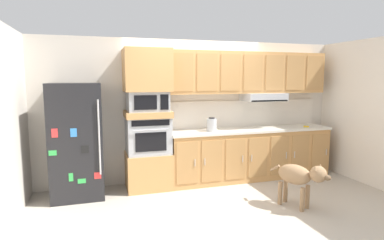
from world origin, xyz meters
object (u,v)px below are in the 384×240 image
(microwave, at_px, (147,101))
(dog, at_px, (299,176))
(screwdriver, at_px, (306,126))
(built_in_oven, at_px, (148,135))
(electric_kettle, at_px, (212,125))
(refrigerator, at_px, (77,141))

(microwave, relative_size, dog, 0.77)
(screwdriver, height_order, dog, screwdriver)
(microwave, height_order, screwdriver, microwave)
(built_in_oven, bearing_deg, screwdriver, -2.63)
(microwave, bearing_deg, built_in_oven, 179.23)
(electric_kettle, bearing_deg, built_in_oven, 177.54)
(built_in_oven, relative_size, electric_kettle, 2.92)
(refrigerator, xyz_separation_m, microwave, (1.11, 0.07, 0.58))
(refrigerator, bearing_deg, dog, -24.83)
(screwdriver, bearing_deg, built_in_oven, 177.37)
(dog, bearing_deg, screwdriver, 113.70)
(built_in_oven, height_order, dog, built_in_oven)
(refrigerator, relative_size, built_in_oven, 2.51)
(refrigerator, relative_size, microwave, 2.73)
(microwave, distance_m, electric_kettle, 1.18)
(screwdriver, xyz_separation_m, dog, (-1.07, -1.32, -0.47))
(microwave, xyz_separation_m, electric_kettle, (1.10, -0.05, -0.43))
(refrigerator, relative_size, electric_kettle, 7.33)
(electric_kettle, bearing_deg, microwave, 177.54)
(microwave, relative_size, screwdriver, 3.82)
(electric_kettle, bearing_deg, screwdriver, -2.73)
(built_in_oven, xyz_separation_m, screwdriver, (2.96, -0.14, 0.03))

